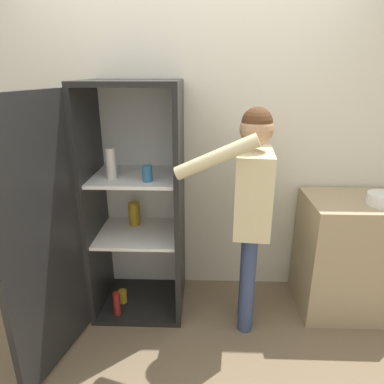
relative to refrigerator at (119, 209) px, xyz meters
The scene contains 6 objects.
ground_plane 1.12m from the refrigerator, 49.30° to the right, with size 12.00×12.00×0.00m, color #7A664C.
wall_back 0.76m from the refrigerator, 44.23° to the left, with size 7.00×0.06×2.55m.
refrigerator is the anchor object (origin of this frame).
person 0.93m from the refrigerator, ahead, with size 0.64×0.55×1.60m.
counter 1.79m from the refrigerator, ahead, with size 0.75×0.56×0.92m.
bowl 1.86m from the refrigerator, ahead, with size 0.22×0.22×0.08m.
Camera 1 is at (0.14, -1.71, 1.81)m, focal length 32.00 mm.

